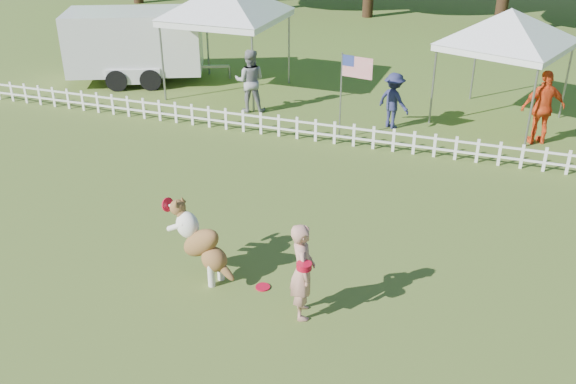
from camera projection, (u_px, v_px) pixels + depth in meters
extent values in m
plane|color=#47601E|center=(231.00, 303.00, 10.33)|extent=(120.00, 120.00, 0.00)
imported|color=tan|center=(303.00, 271.00, 9.72)|extent=(0.58, 0.69, 1.61)
cylinder|color=red|center=(263.00, 287.00, 10.71)|extent=(0.25, 0.25, 0.02)
imported|color=gray|center=(250.00, 81.00, 18.11)|extent=(1.01, 0.88, 1.78)
imported|color=#25284F|center=(394.00, 101.00, 17.00)|extent=(1.12, 0.96, 1.50)
imported|color=#EC4C1B|center=(543.00, 108.00, 15.93)|extent=(1.20, 0.87, 1.88)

